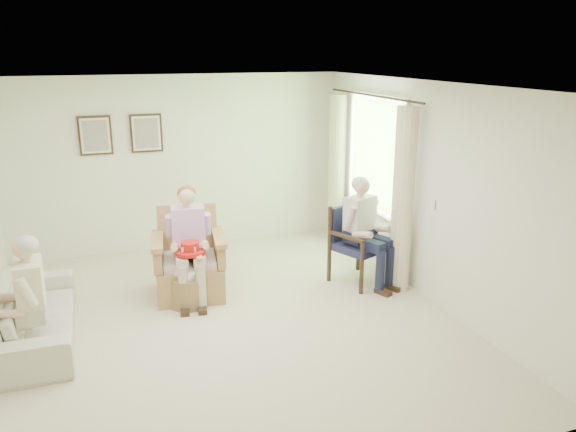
# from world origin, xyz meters

# --- Properties ---
(floor) EXTENTS (5.50, 5.50, 0.00)m
(floor) POSITION_xyz_m (0.00, 0.00, 0.00)
(floor) COLOR beige
(floor) RESTS_ON ground
(back_wall) EXTENTS (5.00, 0.04, 2.60)m
(back_wall) POSITION_xyz_m (0.00, 2.75, 1.30)
(back_wall) COLOR silver
(back_wall) RESTS_ON ground
(front_wall) EXTENTS (5.00, 0.04, 2.60)m
(front_wall) POSITION_xyz_m (0.00, -2.75, 1.30)
(front_wall) COLOR silver
(front_wall) RESTS_ON ground
(right_wall) EXTENTS (0.04, 5.50, 2.60)m
(right_wall) POSITION_xyz_m (2.50, 0.00, 1.30)
(right_wall) COLOR silver
(right_wall) RESTS_ON ground
(ceiling) EXTENTS (5.00, 5.50, 0.02)m
(ceiling) POSITION_xyz_m (0.00, 0.00, 2.60)
(ceiling) COLOR white
(ceiling) RESTS_ON back_wall
(window) EXTENTS (0.13, 2.50, 1.63)m
(window) POSITION_xyz_m (2.46, 1.20, 1.58)
(window) COLOR #2D6B23
(window) RESTS_ON right_wall
(curtain_left) EXTENTS (0.34, 0.34, 2.30)m
(curtain_left) POSITION_xyz_m (2.33, 0.22, 1.15)
(curtain_left) COLOR beige
(curtain_left) RESTS_ON ground
(curtain_right) EXTENTS (0.34, 0.34, 2.30)m
(curtain_right) POSITION_xyz_m (2.33, 2.18, 1.15)
(curtain_right) COLOR beige
(curtain_right) RESTS_ON ground
(framed_print_left) EXTENTS (0.45, 0.05, 0.55)m
(framed_print_left) POSITION_xyz_m (-1.15, 2.71, 1.78)
(framed_print_left) COLOR #382114
(framed_print_left) RESTS_ON back_wall
(framed_print_right) EXTENTS (0.45, 0.05, 0.55)m
(framed_print_right) POSITION_xyz_m (-0.45, 2.71, 1.78)
(framed_print_right) COLOR #382114
(framed_print_right) RESTS_ON back_wall
(wicker_armchair) EXTENTS (0.84, 0.83, 1.07)m
(wicker_armchair) POSITION_xyz_m (-0.22, 0.92, 0.34)
(wicker_armchair) COLOR tan
(wicker_armchair) RESTS_ON ground
(wood_armchair) EXTENTS (0.64, 0.60, 0.99)m
(wood_armchair) POSITION_xyz_m (1.95, 0.65, 0.54)
(wood_armchair) COLOR black
(wood_armchair) RESTS_ON ground
(sofa) EXTENTS (1.93, 0.76, 0.56)m
(sofa) POSITION_xyz_m (-1.95, 0.30, 0.28)
(sofa) COLOR beige
(sofa) RESTS_ON ground
(person_wicker) EXTENTS (0.40, 0.62, 1.36)m
(person_wicker) POSITION_xyz_m (-0.22, 0.78, 0.80)
(person_wicker) COLOR #BDAD98
(person_wicker) RESTS_ON ground
(person_dark) EXTENTS (0.40, 0.62, 1.38)m
(person_dark) POSITION_xyz_m (1.95, 0.48, 0.81)
(person_dark) COLOR #181C35
(person_dark) RESTS_ON ground
(person_sofa) EXTENTS (0.42, 0.62, 1.24)m
(person_sofa) POSITION_xyz_m (-1.95, -0.12, 0.70)
(person_sofa) COLOR #BDB298
(person_sofa) RESTS_ON ground
(red_hat) EXTENTS (0.35, 0.35, 0.14)m
(red_hat) POSITION_xyz_m (-0.26, 0.57, 0.71)
(red_hat) COLOR #B41612
(red_hat) RESTS_ON person_wicker
(hatbox) EXTENTS (0.61, 0.61, 0.69)m
(hatbox) POSITION_xyz_m (-0.28, 0.60, 0.27)
(hatbox) COLOR tan
(hatbox) RESTS_ON ground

